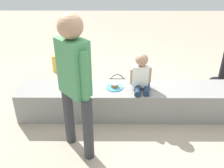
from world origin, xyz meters
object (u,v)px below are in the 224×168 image
at_px(gift_bag, 59,63).
at_px(water_bottle_near_gift, 69,71).
at_px(child_seated, 141,74).
at_px(handbag_black_leather, 117,87).
at_px(handbag_brown_canvas, 79,83).
at_px(adult_standing, 74,76).
at_px(cake_box_white, 173,92).
at_px(party_cup_red, 76,68).
at_px(water_bottle_far_side, 152,85).
at_px(cake_plate, 115,86).

bearing_deg(gift_bag, water_bottle_near_gift, -46.00).
distance_m(child_seated, water_bottle_near_gift, 1.67).
bearing_deg(handbag_black_leather, handbag_brown_canvas, 164.83).
xyz_separation_m(adult_standing, cake_box_white, (1.30, 1.16, -0.88)).
relative_size(water_bottle_near_gift, handbag_black_leather, 0.62).
xyz_separation_m(water_bottle_near_gift, handbag_brown_canvas, (0.23, -0.45, 0.01)).
relative_size(adult_standing, party_cup_red, 15.57).
height_order(child_seated, adult_standing, adult_standing).
xyz_separation_m(water_bottle_near_gift, party_cup_red, (0.08, 0.23, -0.05)).
xyz_separation_m(child_seated, water_bottle_far_side, (0.27, 0.65, -0.53)).
relative_size(water_bottle_near_gift, handbag_brown_canvas, 0.68).
distance_m(adult_standing, cake_box_white, 1.95).
xyz_separation_m(water_bottle_far_side, party_cup_red, (-1.32, 0.70, -0.04)).
relative_size(water_bottle_far_side, handbag_brown_canvas, 0.62).
bearing_deg(adult_standing, cake_plate, 60.00).
bearing_deg(handbag_brown_canvas, water_bottle_near_gift, 117.25).
distance_m(water_bottle_near_gift, cake_box_white, 1.80).
bearing_deg(water_bottle_far_side, cake_box_white, -28.83).
xyz_separation_m(cake_box_white, handbag_brown_canvas, (-1.46, 0.18, 0.06)).
height_order(gift_bag, water_bottle_near_gift, gift_bag).
bearing_deg(cake_box_white, gift_bag, 155.84).
xyz_separation_m(adult_standing, party_cup_red, (-0.31, 2.02, -0.89)).
height_order(gift_bag, handbag_brown_canvas, gift_bag).
bearing_deg(child_seated, party_cup_red, 127.99).
relative_size(cake_plate, water_bottle_far_side, 1.12).
xyz_separation_m(handbag_black_leather, handbag_brown_canvas, (-0.60, 0.16, -0.03)).
xyz_separation_m(water_bottle_near_gift, cake_box_white, (1.69, -0.63, -0.05)).
height_order(adult_standing, handbag_black_leather, adult_standing).
relative_size(water_bottle_near_gift, party_cup_red, 2.21).
distance_m(handbag_black_leather, handbag_brown_canvas, 0.63).
height_order(cake_plate, water_bottle_far_side, cake_plate).
distance_m(water_bottle_near_gift, party_cup_red, 0.25).
bearing_deg(water_bottle_near_gift, handbag_black_leather, -36.19).
height_order(adult_standing, handbag_brown_canvas, adult_standing).
height_order(gift_bag, handbag_black_leather, handbag_black_leather).
relative_size(child_seated, gift_bag, 1.43).
xyz_separation_m(gift_bag, cake_box_white, (1.92, -0.86, -0.10)).
xyz_separation_m(adult_standing, handbag_brown_canvas, (-0.16, 1.34, -0.83)).
height_order(child_seated, water_bottle_near_gift, child_seated).
bearing_deg(gift_bag, handbag_black_leather, -38.54).
distance_m(water_bottle_far_side, handbag_brown_canvas, 1.17).
distance_m(adult_standing, party_cup_red, 2.23).
bearing_deg(party_cup_red, handbag_black_leather, -48.19).
relative_size(party_cup_red, handbag_brown_canvas, 0.31).
distance_m(adult_standing, water_bottle_far_side, 1.86).
distance_m(party_cup_red, handbag_black_leather, 1.14).
bearing_deg(cake_box_white, party_cup_red, 151.94).
bearing_deg(gift_bag, water_bottle_far_side, -23.27).
bearing_deg(gift_bag, handbag_brown_canvas, -56.17).
height_order(child_seated, water_bottle_far_side, child_seated).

